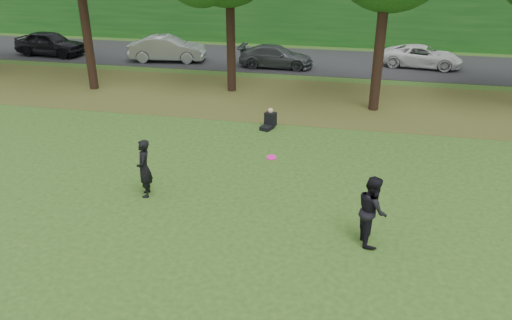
{
  "coord_description": "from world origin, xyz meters",
  "views": [
    {
      "loc": [
        3.17,
        -9.8,
        7.31
      ],
      "look_at": [
        0.5,
        3.05,
        1.3
      ],
      "focal_mm": 35.0,
      "sensor_mm": 36.0,
      "label": 1
    }
  ],
  "objects_px": {
    "seated_person": "(269,121)",
    "player_right": "(372,210)",
    "frisbee": "(271,157)",
    "player_left": "(144,168)"
  },
  "relations": [
    {
      "from": "player_left",
      "to": "seated_person",
      "type": "bearing_deg",
      "value": 138.59
    },
    {
      "from": "player_right",
      "to": "seated_person",
      "type": "relative_size",
      "value": 2.24
    },
    {
      "from": "player_left",
      "to": "seated_person",
      "type": "xyz_separation_m",
      "value": [
        2.64,
        6.41,
        -0.59
      ]
    },
    {
      "from": "frisbee",
      "to": "seated_person",
      "type": "relative_size",
      "value": 0.38
    },
    {
      "from": "player_right",
      "to": "frisbee",
      "type": "distance_m",
      "value": 2.94
    },
    {
      "from": "player_right",
      "to": "frisbee",
      "type": "xyz_separation_m",
      "value": [
        -2.71,
        0.66,
        0.92
      ]
    },
    {
      "from": "seated_person",
      "to": "player_right",
      "type": "bearing_deg",
      "value": -42.21
    },
    {
      "from": "player_left",
      "to": "player_right",
      "type": "xyz_separation_m",
      "value": [
        6.65,
        -1.18,
        0.03
      ]
    },
    {
      "from": "player_left",
      "to": "frisbee",
      "type": "xyz_separation_m",
      "value": [
        3.94,
        -0.53,
        0.95
      ]
    },
    {
      "from": "player_right",
      "to": "seated_person",
      "type": "xyz_separation_m",
      "value": [
        -4.01,
        7.59,
        -0.62
      ]
    }
  ]
}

